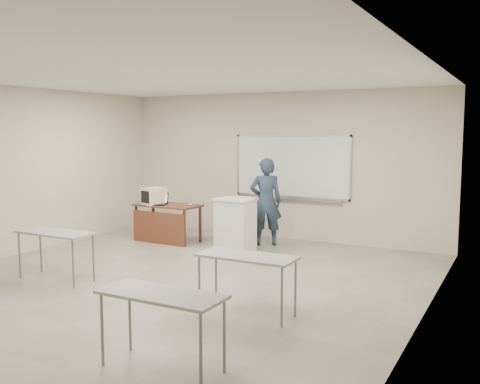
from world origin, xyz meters
The scene contains 10 objects.
floor centered at (0.00, 0.00, -0.01)m, with size 7.00×8.00×0.01m, color gray.
whiteboard centered at (0.30, 3.97, 1.48)m, with size 2.48×0.10×1.31m.
student_desks centered at (0.00, -1.35, 0.67)m, with size 4.40×2.20×0.73m.
instructor_desk centered at (-1.80, 2.49, 0.53)m, with size 1.32×0.66×0.75m.
podium centered at (-0.20, 2.50, 0.49)m, with size 0.70×0.51×0.98m.
crt_monitor centered at (-2.05, 2.48, 0.92)m, with size 0.37×0.41×0.35m.
laptop centered at (-1.90, 2.48, 0.81)m, with size 0.31×0.29×0.23m.
mouse centered at (-1.30, 2.65, 0.77)m, with size 0.10×0.07×0.04m, color #B4B6BB.
keyboard centered at (-0.05, 2.58, 0.99)m, with size 0.45×0.15×0.03m, color beige.
presenter centered at (0.09, 3.20, 0.85)m, with size 0.62×0.41×1.70m, color black.
Camera 1 is at (4.49, -6.06, 2.21)m, focal length 40.00 mm.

